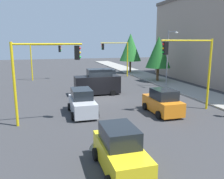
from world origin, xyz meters
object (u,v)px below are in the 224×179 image
object	(u,v)px
tree_roadside_mid	(158,52)
car_orange	(163,102)
traffic_signal_near_left	(191,61)
car_silver	(82,103)
car_white	(108,77)
traffic_signal_far_right	(44,55)
traffic_signal_far_left	(117,52)
car_yellow	(120,151)
street_lamp_curbside	(169,52)
delivery_van_black	(98,83)
tree_roadside_far	(130,47)
traffic_signal_near_right	(42,67)

from	to	relation	value
tree_roadside_mid	car_orange	size ratio (longest dim) A/B	1.65
traffic_signal_near_left	car_silver	bearing A→B (deg)	-100.18
car_white	traffic_signal_far_right	bearing A→B (deg)	-124.95
car_orange	traffic_signal_far_left	bearing A→B (deg)	173.13
traffic_signal_far_right	car_yellow	distance (m)	27.46
car_silver	car_white	xyz separation A→B (m)	(-12.65, 5.54, -0.00)
car_orange	traffic_signal_far_right	bearing A→B (deg)	-156.10
street_lamp_curbside	car_orange	world-z (taller)	street_lamp_curbside
delivery_van_black	traffic_signal_far_left	bearing A→B (deg)	153.85
traffic_signal_far_left	tree_roadside_mid	bearing A→B (deg)	35.69
street_lamp_curbside	tree_roadside_far	size ratio (longest dim) A/B	0.98
tree_roadside_far	delivery_van_black	bearing A→B (deg)	-31.23
car_yellow	car_white	world-z (taller)	same
traffic_signal_far_left	car_white	distance (m)	7.24
tree_roadside_mid	car_silver	world-z (taller)	tree_roadside_mid
traffic_signal_near_right	delivery_van_black	distance (m)	10.06
street_lamp_curbside	car_orange	bearing A→B (deg)	-31.39
traffic_signal_near_right	street_lamp_curbside	xyz separation A→B (m)	(-9.61, 14.88, 0.39)
delivery_van_black	car_white	bearing A→B (deg)	155.17
traffic_signal_near_right	car_yellow	xyz separation A→B (m)	(7.13, 3.14, -3.07)
traffic_signal_near_left	tree_roadside_far	xyz separation A→B (m)	(-24.00, 3.78, 0.57)
delivery_van_black	car_silver	size ratio (longest dim) A/B	1.14
traffic_signal_far_left	tree_roadside_far	xyz separation A→B (m)	(-4.00, 3.81, 0.71)
traffic_signal_near_left	delivery_van_black	world-z (taller)	traffic_signal_near_left
traffic_signal_far_right	car_orange	size ratio (longest dim) A/B	1.37
traffic_signal_far_left	car_white	xyz separation A→B (m)	(5.81, -3.03, -3.09)
traffic_signal_near_left	tree_roadside_mid	world-z (taller)	tree_roadside_mid
street_lamp_curbside	car_white	distance (m)	8.70
traffic_signal_near_right	car_white	size ratio (longest dim) A/B	1.39
traffic_signal_far_left	traffic_signal_near_left	size ratio (longest dim) A/B	0.96
street_lamp_curbside	car_yellow	bearing A→B (deg)	-35.05
car_silver	car_white	size ratio (longest dim) A/B	1.05
tree_roadside_mid	car_yellow	world-z (taller)	tree_roadside_mid
traffic_signal_near_left	car_white	xyz separation A→B (m)	(-14.19, -3.06, -3.23)
traffic_signal_near_right	tree_roadside_far	size ratio (longest dim) A/B	0.78
tree_roadside_mid	traffic_signal_near_left	bearing A→B (deg)	-16.99
traffic_signal_near_right	traffic_signal_far_right	world-z (taller)	traffic_signal_near_right
delivery_van_black	car_white	xyz separation A→B (m)	(-6.19, 2.87, -0.39)
traffic_signal_near_right	tree_roadside_mid	size ratio (longest dim) A/B	0.87
traffic_signal_far_left	car_orange	size ratio (longest dim) A/B	1.44
traffic_signal_far_right	car_silver	world-z (taller)	traffic_signal_far_right
traffic_signal_near_right	delivery_van_black	xyz separation A→B (m)	(-8.00, 5.48, -2.68)
traffic_signal_far_right	traffic_signal_near_right	bearing A→B (deg)	-0.11
car_orange	car_yellow	world-z (taller)	same
traffic_signal_near_left	street_lamp_curbside	bearing A→B (deg)	160.11
car_orange	car_silver	world-z (taller)	same
traffic_signal_far_left	traffic_signal_far_right	xyz separation A→B (m)	(0.00, -11.33, -0.19)
traffic_signal_far_right	car_white	xyz separation A→B (m)	(5.81, 8.31, -2.90)
traffic_signal_far_left	car_white	world-z (taller)	traffic_signal_far_left
car_silver	street_lamp_curbside	bearing A→B (deg)	123.74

